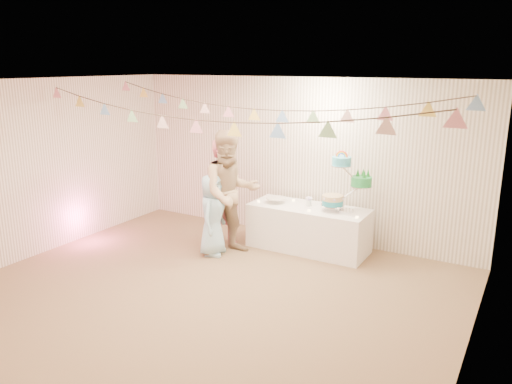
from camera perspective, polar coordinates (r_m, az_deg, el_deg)
The scene contains 23 objects.
floor at distance 6.47m, azimuth -5.18°, elevation -11.25°, with size 6.00×6.00×0.00m, color brown.
ceiling at distance 5.83m, azimuth -5.78°, elevation 12.43°, with size 6.00×6.00×0.00m, color white.
back_wall at distance 8.13m, azimuth 4.79°, elevation 3.81°, with size 6.00×6.00×0.00m, color white.
front_wall at distance 4.34m, azimuth -25.08°, elevation -7.25°, with size 6.00×6.00×0.00m, color white.
left_wall at distance 8.10m, azimuth -23.07°, elevation 2.64°, with size 5.00×5.00×0.00m, color white.
right_wall at distance 4.99m, azimuth 24.03°, elevation -4.38°, with size 5.00×5.00×0.00m, color white.
table at distance 7.74m, azimuth 6.00°, elevation -4.13°, with size 1.82×0.73×0.68m, color white.
cake_stand at distance 7.36m, azimuth 10.24°, elevation 1.46°, with size 0.75×0.44×0.84m, color silver, non-canonical shape.
cake_bottom at distance 7.44m, azimuth 8.88°, elevation -1.01°, with size 0.31×0.31×0.15m, color teal, non-canonical shape.
cake_middle at distance 7.40m, azimuth 11.77°, elevation 0.94°, with size 0.27×0.27×0.22m, color #1F8E40, non-canonical shape.
cake_top_tier at distance 7.31m, azimuth 9.79°, elevation 3.03°, with size 0.25×0.25×0.19m, color #43B7D4, non-canonical shape.
platter at distance 7.80m, azimuth 2.30°, elevation -0.71°, with size 0.31×0.31×0.02m, color white.
posy at distance 7.65m, azimuth 6.08°, elevation -0.58°, with size 0.13×0.13×0.15m, color white, non-canonical shape.
person_adult_a at distance 7.77m, azimuth -3.66°, elevation -0.10°, with size 0.62×0.41×1.70m, color #BF636C.
person_adult_b at distance 7.40m, azimuth -2.93°, elevation -0.12°, with size 0.91×0.71×1.87m, color tan.
person_child at distance 7.45m, azimuth -5.01°, elevation -2.61°, with size 0.60×0.39×1.24m, color #A0CEE2.
bunting_back at distance 6.77m, azimuth -0.20°, elevation 10.66°, with size 5.60×1.10×0.40m, color pink, non-canonical shape.
bunting_front at distance 5.69m, azimuth -6.90°, elevation 9.52°, with size 5.60×0.90×0.36m, color #72A5E5, non-canonical shape.
tealight_0 at distance 7.85m, azimuth 0.29°, elevation -1.06°, with size 0.04×0.04×0.03m, color #FFD88C.
tealight_1 at distance 7.93m, azimuth 4.30°, elevation -0.94°, with size 0.04×0.04×0.03m, color #FFD88C.
tealight_2 at distance 7.40m, azimuth 6.08°, elevation -2.11°, with size 0.04×0.04×0.03m, color #FFD88C.
tealight_3 at distance 7.70m, azimuth 9.12°, elevation -1.55°, with size 0.04×0.04×0.03m, color #FFD88C.
tealight_4 at distance 7.19m, azimuth 11.46°, elevation -2.83°, with size 0.04×0.04×0.03m, color #FFD88C.
Camera 1 is at (3.40, -4.73, 2.81)m, focal length 35.00 mm.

